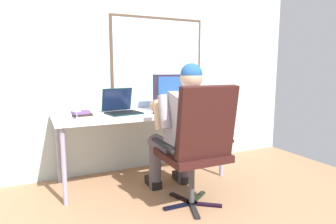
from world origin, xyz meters
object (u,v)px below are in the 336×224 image
(laptop, at_px, (121,107))
(book_stack, at_px, (81,114))
(wine_glass, at_px, (77,109))
(coffee_mug, at_px, (157,110))
(person_seated, at_px, (184,129))
(desk, at_px, (142,118))
(office_chair, at_px, (199,142))
(crt_monitor, at_px, (174,91))

(laptop, xyz_separation_m, book_stack, (-0.40, -0.03, -0.04))
(wine_glass, bearing_deg, coffee_mug, 0.74)
(person_seated, bearing_deg, wine_glass, 154.55)
(book_stack, xyz_separation_m, coffee_mug, (0.71, -0.19, 0.02))
(desk, relative_size, office_chair, 1.67)
(laptop, height_order, coffee_mug, laptop)
(laptop, bearing_deg, crt_monitor, -4.25)
(laptop, xyz_separation_m, coffee_mug, (0.31, -0.22, -0.02))
(desk, height_order, laptop, laptop)
(office_chair, distance_m, laptop, 1.02)
(crt_monitor, relative_size, book_stack, 2.30)
(office_chair, xyz_separation_m, laptop, (-0.39, 0.92, 0.20))
(office_chair, height_order, crt_monitor, crt_monitor)
(office_chair, height_order, book_stack, office_chair)
(office_chair, height_order, coffee_mug, office_chair)
(person_seated, relative_size, book_stack, 6.26)
(person_seated, bearing_deg, office_chair, -90.69)
(crt_monitor, xyz_separation_m, wine_glass, (-1.06, -0.19, -0.11))
(laptop, bearing_deg, wine_glass, -153.83)
(person_seated, height_order, laptop, person_seated)
(laptop, bearing_deg, desk, -14.81)
(crt_monitor, distance_m, coffee_mug, 0.37)
(office_chair, bearing_deg, crt_monitor, 77.06)
(office_chair, height_order, person_seated, person_seated)
(wine_glass, bearing_deg, desk, 14.40)
(desk, distance_m, coffee_mug, 0.22)
(book_stack, bearing_deg, crt_monitor, -0.80)
(crt_monitor, xyz_separation_m, laptop, (-0.59, 0.04, -0.15))
(person_seated, relative_size, wine_glass, 8.81)
(wine_glass, height_order, coffee_mug, wine_glass)
(coffee_mug, bearing_deg, book_stack, 164.94)
(coffee_mug, bearing_deg, laptop, 144.48)
(office_chair, relative_size, laptop, 2.81)
(coffee_mug, bearing_deg, desk, 120.67)
(person_seated, xyz_separation_m, crt_monitor, (0.20, 0.60, 0.29))
(desk, relative_size, book_stack, 8.99)
(office_chair, relative_size, wine_glass, 7.60)
(coffee_mug, bearing_deg, crt_monitor, 32.16)
(crt_monitor, relative_size, coffee_mug, 5.14)
(desk, xyz_separation_m, book_stack, (-0.61, 0.03, 0.08))
(person_seated, distance_m, coffee_mug, 0.45)
(crt_monitor, xyz_separation_m, coffee_mug, (-0.28, -0.18, -0.17))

